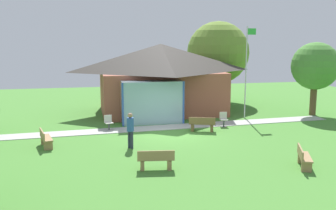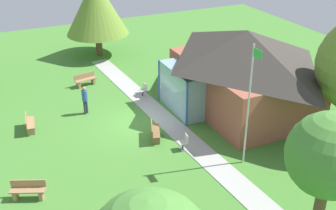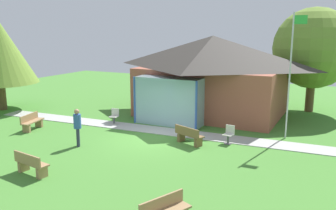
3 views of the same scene
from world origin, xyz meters
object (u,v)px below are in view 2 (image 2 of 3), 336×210
tree_east_hedge (330,156)px  bench_front_right (28,190)px  tree_west_hedge (96,6)px  visitor_strolling_lawn (85,98)px  bench_rear_near_path (155,132)px  bench_mid_left (85,80)px  patio_chair_lawn_spare (184,142)px  pavilion (242,69)px  patio_chair_west (143,90)px  bench_front_center (29,124)px  flagpole (249,102)px

tree_east_hedge → bench_front_right: bearing=-123.9°
tree_west_hedge → visitor_strolling_lawn: bearing=-21.2°
bench_rear_near_path → bench_front_right: bearing=-51.0°
bench_mid_left → patio_chair_lawn_spare: 10.36m
pavilion → patio_chair_lawn_spare: bearing=-61.3°
bench_front_right → tree_west_hedge: tree_west_hedge is taller
pavilion → bench_mid_left: 10.72m
patio_chair_west → tree_west_hedge: 9.46m
bench_front_center → tree_east_hedge: 15.76m
bench_front_right → bench_rear_near_path: same height
pavilion → patio_chair_west: 6.50m
bench_front_right → tree_west_hedge: size_ratio=0.25×
bench_rear_near_path → bench_front_center: bearing=-101.8°
pavilion → visitor_strolling_lawn: pavilion is taller
bench_front_center → visitor_strolling_lawn: (-0.64, 3.34, 0.62)m
patio_chair_west → bench_mid_left: bearing=30.8°
bench_front_center → bench_mid_left: (-4.69, 4.40, 0.00)m
bench_front_right → patio_chair_lawn_spare: (-0.64, 7.79, 0.01)m
bench_front_center → bench_rear_near_path: size_ratio=0.99×
tree_east_hedge → tree_west_hedge: bearing=-175.3°
bench_mid_left → tree_west_hedge: 7.09m
bench_front_center → visitor_strolling_lawn: 3.46m
bench_front_right → tree_west_hedge: bearing=-93.0°
flagpole → bench_mid_left: (-12.35, -4.52, -2.91)m
patio_chair_lawn_spare → bench_front_center: bearing=60.0°
pavilion → patio_chair_lawn_spare: size_ratio=10.86×
pavilion → patio_chair_lawn_spare: (2.85, -5.21, -2.12)m
bench_rear_near_path → tree_east_hedge: tree_east_hedge is taller
patio_chair_west → visitor_strolling_lawn: visitor_strolling_lawn is taller
tree_east_hedge → patio_chair_west: bearing=-173.6°
flagpole → visitor_strolling_lawn: 10.26m
bench_front_center → tree_west_hedge: tree_west_hedge is taller
bench_mid_left → bench_front_right: same height
patio_chair_west → visitor_strolling_lawn: (0.81, -4.01, 0.61)m
patio_chair_lawn_spare → tree_east_hedge: tree_east_hedge is taller
bench_rear_near_path → patio_chair_lawn_spare: patio_chair_lawn_spare is taller
bench_mid_left → tree_east_hedge: (17.35, 4.52, 2.96)m
bench_rear_near_path → visitor_strolling_lawn: size_ratio=0.90×
pavilion → patio_chair_west: size_ratio=10.86×
bench_rear_near_path → tree_east_hedge: (8.90, 3.03, 2.96)m
bench_mid_left → bench_rear_near_path: same height
bench_front_right → visitor_strolling_lawn: visitor_strolling_lawn is taller
tree_east_hedge → flagpole: bearing=179.9°
patio_chair_lawn_spare → tree_east_hedge: (7.27, 2.10, 2.94)m
flagpole → bench_front_right: flagpole is taller
bench_mid_left → patio_chair_lawn_spare: patio_chair_lawn_spare is taller
bench_front_right → tree_west_hedge: (-16.23, 8.03, 3.57)m
bench_mid_left → visitor_strolling_lawn: bearing=62.6°
bench_mid_left → visitor_strolling_lawn: 4.24m
flagpole → patio_chair_lawn_spare: size_ratio=7.01×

